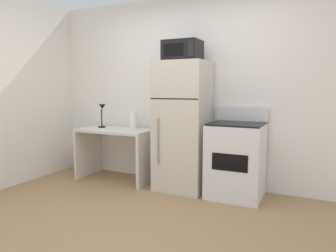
# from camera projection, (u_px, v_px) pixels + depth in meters

# --- Properties ---
(ground_plane) EXTENTS (12.00, 12.00, 0.00)m
(ground_plane) POSITION_uv_depth(u_px,v_px,m) (128.00, 228.00, 3.01)
(ground_plane) COLOR #9E7A51
(wall_back_white) EXTENTS (5.00, 0.10, 2.60)m
(wall_back_white) POSITION_uv_depth(u_px,v_px,m) (193.00, 91.00, 4.37)
(wall_back_white) COLOR white
(wall_back_white) RESTS_ON ground
(desk) EXTENTS (1.10, 0.60, 0.75)m
(desk) POSITION_uv_depth(u_px,v_px,m) (117.00, 144.00, 4.59)
(desk) COLOR silver
(desk) RESTS_ON ground
(desk_lamp) EXTENTS (0.14, 0.12, 0.35)m
(desk_lamp) POSITION_uv_depth(u_px,v_px,m) (102.00, 112.00, 4.67)
(desk_lamp) COLOR black
(desk_lamp) RESTS_ON desk
(paper_towel_roll) EXTENTS (0.11, 0.11, 0.24)m
(paper_towel_roll) POSITION_uv_depth(u_px,v_px,m) (133.00, 120.00, 4.60)
(paper_towel_roll) COLOR white
(paper_towel_roll) RESTS_ON desk
(refrigerator) EXTENTS (0.65, 0.61, 1.68)m
(refrigerator) POSITION_uv_depth(u_px,v_px,m) (183.00, 126.00, 4.10)
(refrigerator) COLOR beige
(refrigerator) RESTS_ON ground
(microwave) EXTENTS (0.46, 0.35, 0.26)m
(microwave) POSITION_uv_depth(u_px,v_px,m) (183.00, 51.00, 3.97)
(microwave) COLOR black
(microwave) RESTS_ON refrigerator
(oven_range) EXTENTS (0.65, 0.61, 1.10)m
(oven_range) POSITION_uv_depth(u_px,v_px,m) (236.00, 160.00, 3.84)
(oven_range) COLOR white
(oven_range) RESTS_ON ground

